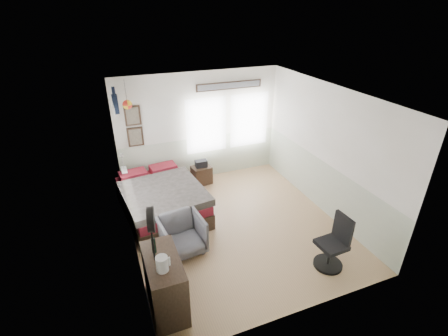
{
  "coord_description": "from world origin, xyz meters",
  "views": [
    {
      "loc": [
        -2.19,
        -4.91,
        4.08
      ],
      "look_at": [
        -0.1,
        0.4,
        1.15
      ],
      "focal_mm": 26.0,
      "sensor_mm": 36.0,
      "label": 1
    }
  ],
  "objects_px": {
    "dresser": "(165,283)",
    "task_chair": "(334,246)",
    "nightstand": "(202,175)",
    "bed": "(161,200)",
    "armchair": "(181,234)"
  },
  "relations": [
    {
      "from": "dresser",
      "to": "task_chair",
      "type": "distance_m",
      "value": 2.84
    },
    {
      "from": "nightstand",
      "to": "task_chair",
      "type": "distance_m",
      "value": 3.75
    },
    {
      "from": "nightstand",
      "to": "task_chair",
      "type": "bearing_deg",
      "value": -77.98
    },
    {
      "from": "task_chair",
      "to": "nightstand",
      "type": "bearing_deg",
      "value": 105.59
    },
    {
      "from": "task_chair",
      "to": "bed",
      "type": "bearing_deg",
      "value": 129.49
    },
    {
      "from": "dresser",
      "to": "nightstand",
      "type": "xyz_separation_m",
      "value": [
        1.64,
        3.35,
        -0.22
      ]
    },
    {
      "from": "bed",
      "to": "task_chair",
      "type": "xyz_separation_m",
      "value": [
        2.4,
        -2.61,
        0.07
      ]
    },
    {
      "from": "dresser",
      "to": "task_chair",
      "type": "height_order",
      "value": "task_chair"
    },
    {
      "from": "bed",
      "to": "armchair",
      "type": "relative_size",
      "value": 2.96
    },
    {
      "from": "bed",
      "to": "armchair",
      "type": "bearing_deg",
      "value": -92.43
    },
    {
      "from": "bed",
      "to": "nightstand",
      "type": "distance_m",
      "value": 1.53
    },
    {
      "from": "nightstand",
      "to": "bed",
      "type": "bearing_deg",
      "value": -148.46
    },
    {
      "from": "dresser",
      "to": "nightstand",
      "type": "bearing_deg",
      "value": 63.97
    },
    {
      "from": "armchair",
      "to": "nightstand",
      "type": "distance_m",
      "value": 2.5
    },
    {
      "from": "task_chair",
      "to": "armchair",
      "type": "bearing_deg",
      "value": 147.32
    }
  ]
}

